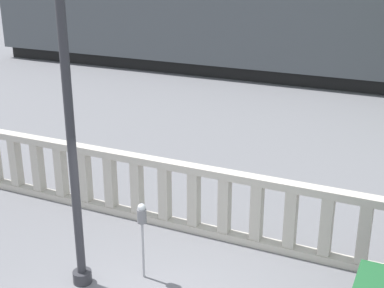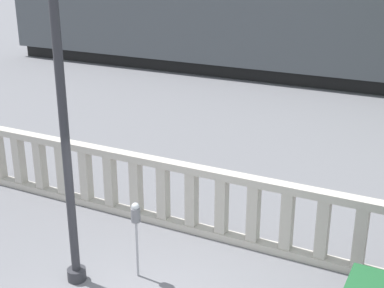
# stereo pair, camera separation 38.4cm
# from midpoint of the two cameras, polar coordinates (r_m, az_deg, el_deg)

# --- Properties ---
(balustrade) EXTENTS (15.53, 0.24, 1.35)m
(balustrade) POSITION_cam_midpoint_polar(r_m,az_deg,el_deg) (9.83, 4.32, -6.59)
(balustrade) COLOR #BCB5A8
(balustrade) RESTS_ON ground
(lamppost) EXTENTS (0.30, 0.30, 6.35)m
(lamppost) POSITION_cam_midpoint_polar(r_m,az_deg,el_deg) (7.84, -12.47, 5.96)
(lamppost) COLOR #2D2D33
(lamppost) RESTS_ON ground
(parking_meter) EXTENTS (0.15, 0.15, 1.33)m
(parking_meter) POSITION_cam_midpoint_polar(r_m,az_deg,el_deg) (8.57, -4.72, -8.01)
(parking_meter) COLOR #99999E
(parking_meter) RESTS_ON ground
(train_near) EXTENTS (23.27, 2.67, 4.15)m
(train_near) POSITION_cam_midpoint_polar(r_m,az_deg,el_deg) (23.12, 6.66, 11.89)
(train_near) COLOR black
(train_near) RESTS_ON ground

